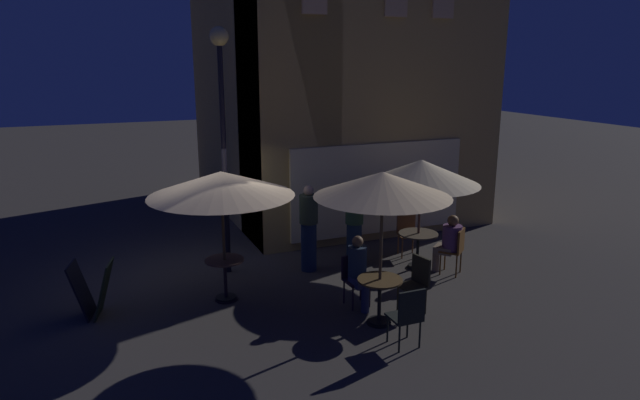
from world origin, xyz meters
name	(u,v)px	position (x,y,z in m)	size (l,w,h in m)	color
ground_plane	(207,284)	(0.00, 0.00, 0.00)	(60.00, 60.00, 0.00)	#373431
cafe_building	(306,76)	(3.40, 3.52, 3.75)	(6.19, 7.39, 7.51)	tan
street_lamp_near_corner	(222,102)	(0.53, 0.47, 3.38)	(0.35, 0.35, 4.73)	black
menu_sandwich_board	(93,289)	(-2.00, -0.67, 0.48)	(0.77, 0.69, 0.93)	black
cafe_table_0	(418,242)	(4.15, -0.80, 0.56)	(0.79, 0.79, 0.74)	black
cafe_table_1	(380,291)	(2.23, -2.70, 0.55)	(0.72, 0.72, 0.77)	black
cafe_table_2	(225,271)	(0.16, -0.85, 0.53)	(0.68, 0.68, 0.76)	black
patio_umbrella_0	(421,172)	(4.15, -0.80, 1.99)	(2.32, 2.32, 2.25)	black
patio_umbrella_1	(383,185)	(2.23, -2.70, 2.29)	(2.13, 2.13, 2.50)	black
patio_umbrella_2	(221,184)	(0.16, -0.85, 2.11)	(2.50, 2.50, 2.33)	black
cafe_chair_0	(456,247)	(4.64, -1.40, 0.57)	(0.56, 0.56, 0.94)	brown
cafe_chair_1	(407,230)	(4.37, -0.01, 0.55)	(0.50, 0.50, 0.92)	brown
cafe_chair_2	(417,280)	(3.02, -2.55, 0.57)	(0.48, 0.48, 0.96)	black
cafe_chair_3	(355,275)	(2.20, -1.86, 0.52)	(0.42, 0.42, 0.86)	black
cafe_chair_4	(408,313)	(2.23, -3.56, 0.56)	(0.43, 0.43, 0.94)	black
patron_seated_0	(449,240)	(4.55, -1.29, 0.69)	(0.54, 0.55, 1.21)	#796554
patron_seated_1	(359,268)	(2.21, -2.00, 0.71)	(0.33, 0.53, 1.26)	navy
patron_standing_2	(309,228)	(2.05, -0.07, 0.88)	(0.37, 0.37, 1.76)	#192643
patron_standing_3	(354,226)	(3.07, -0.06, 0.81)	(0.37, 0.37, 1.62)	#1B2D43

